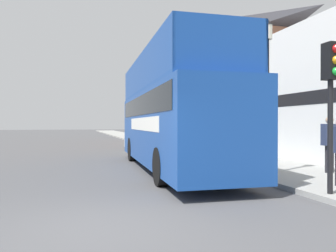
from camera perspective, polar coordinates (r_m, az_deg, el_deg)
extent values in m
plane|color=#4C4C4F|center=(26.64, -15.37, -3.36)|extent=(144.00, 144.00, 0.00)
cube|color=#999993|center=(24.74, 0.85, -3.47)|extent=(3.95, 108.00, 0.14)
cube|color=black|center=(14.50, 23.80, 4.54)|extent=(0.12, 11.25, 0.55)
cube|color=#9E664C|center=(29.72, 8.11, 4.57)|extent=(6.00, 18.84, 7.80)
pyramid|color=#2D2D33|center=(30.62, 8.12, 14.90)|extent=(6.00, 18.84, 3.21)
cube|color=#19479E|center=(12.40, 0.57, -0.25)|extent=(2.91, 10.69, 2.61)
cube|color=white|center=(11.89, 1.19, 0.35)|extent=(2.70, 5.93, 0.45)
cube|color=black|center=(12.42, 0.57, 3.48)|extent=(2.90, 9.85, 0.70)
cube|color=#19479E|center=(12.46, 0.57, 6.00)|extent=(2.87, 9.85, 0.10)
cube|color=#19479E|center=(12.32, -4.78, 9.32)|extent=(0.53, 9.73, 1.29)
cube|color=#19479E|center=(12.88, 5.67, 8.93)|extent=(0.53, 9.73, 1.29)
cube|color=#19479E|center=(8.04, 9.31, 14.14)|extent=(2.41, 0.18, 1.29)
cube|color=#19479E|center=(16.55, -2.96, 7.04)|extent=(2.47, 1.60, 1.29)
cylinder|color=black|center=(15.48, -6.33, -4.05)|extent=(0.33, 1.10, 1.09)
cylinder|color=black|center=(15.90, 1.45, -3.93)|extent=(0.33, 1.10, 1.09)
cylinder|color=black|center=(9.25, -1.29, -7.09)|extent=(0.33, 1.10, 1.09)
cylinder|color=black|center=(9.93, 11.09, -6.57)|extent=(0.33, 1.10, 1.09)
cube|color=silver|center=(20.64, -4.46, -2.98)|extent=(1.72, 3.95, 0.71)
cube|color=black|center=(20.50, -4.39, -1.25)|extent=(1.49, 1.91, 0.54)
cylinder|color=black|center=(21.69, -7.15, -3.38)|extent=(0.21, 0.63, 0.63)
cylinder|color=black|center=(22.01, -3.22, -3.32)|extent=(0.21, 0.63, 0.63)
cylinder|color=black|center=(19.31, -5.87, -3.85)|extent=(0.21, 0.63, 0.63)
cylinder|color=black|center=(19.66, -1.50, -3.77)|extent=(0.21, 0.63, 0.63)
cylinder|color=#232328|center=(11.99, 25.96, -5.19)|extent=(0.13, 0.13, 0.89)
cylinder|color=#232328|center=(12.11, 26.62, -5.14)|extent=(0.13, 0.13, 0.89)
cube|color=#2D3856|center=(12.00, 26.31, -1.36)|extent=(0.48, 0.27, 0.71)
sphere|color=tan|center=(11.99, 26.31, 0.92)|extent=(0.25, 0.25, 0.25)
cylinder|color=black|center=(8.37, 26.41, -1.71)|extent=(0.12, 0.12, 2.61)
cube|color=black|center=(8.49, 26.45, 10.05)|extent=(0.28, 0.31, 0.85)
sphere|color=red|center=(8.41, 27.25, 11.90)|extent=(0.19, 0.19, 0.19)
sphere|color=orange|center=(8.37, 27.24, 10.19)|extent=(0.19, 0.19, 0.19)
sphere|color=green|center=(8.33, 27.24, 8.46)|extent=(0.19, 0.19, 0.19)
cylinder|color=black|center=(10.98, 16.85, 3.24)|extent=(0.13, 0.13, 4.31)
cylinder|color=silver|center=(11.35, 16.88, 15.33)|extent=(0.32, 0.32, 0.45)
cone|color=black|center=(11.44, 16.89, 16.95)|extent=(0.35, 0.35, 0.22)
cylinder|color=black|center=(17.99, 2.05, 2.21)|extent=(0.13, 0.13, 4.35)
cylinder|color=silver|center=(18.23, 2.06, 9.77)|extent=(0.32, 0.32, 0.45)
cone|color=black|center=(18.29, 2.06, 10.80)|extent=(0.35, 0.35, 0.22)
cylinder|color=black|center=(25.61, -3.43, 1.73)|extent=(0.13, 0.13, 4.39)
cylinder|color=silver|center=(25.78, -3.44, 7.11)|extent=(0.32, 0.32, 0.45)
cone|color=black|center=(25.82, -3.44, 7.85)|extent=(0.35, 0.35, 0.22)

